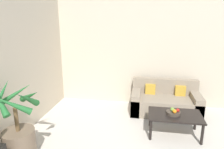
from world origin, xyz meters
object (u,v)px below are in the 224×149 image
at_px(apple_red, 178,110).
at_px(orange_fruit, 175,111).
at_px(potted_palm, 19,134).
at_px(sofa_loveseat, 165,102).
at_px(fruit_bowl, 173,113).
at_px(apple_green, 172,109).
at_px(coffee_table, 175,117).

height_order(apple_red, orange_fruit, orange_fruit).
height_order(potted_palm, sofa_loveseat, potted_palm).
height_order(potted_palm, fruit_bowl, potted_palm).
bearing_deg(apple_red, apple_green, 170.31).
height_order(potted_palm, apple_green, potted_palm).
distance_m(potted_palm, sofa_loveseat, 3.18).
xyz_separation_m(sofa_loveseat, coffee_table, (0.10, -0.97, 0.11)).
bearing_deg(apple_green, apple_red, -9.69).
relative_size(fruit_bowl, apple_red, 3.93).
xyz_separation_m(fruit_bowl, orange_fruit, (0.01, -0.07, 0.06)).
distance_m(sofa_loveseat, orange_fruit, 1.08).
xyz_separation_m(potted_palm, apple_green, (2.44, 1.12, 0.10)).
bearing_deg(coffee_table, sofa_loveseat, 95.68).
bearing_deg(sofa_loveseat, apple_green, -87.47).
height_order(fruit_bowl, orange_fruit, orange_fruit).
bearing_deg(coffee_table, fruit_bowl, -178.05).
bearing_deg(potted_palm, orange_fruit, 22.72).
xyz_separation_m(sofa_loveseat, apple_green, (0.04, -0.96, 0.25)).
height_order(apple_red, apple_green, apple_green).
bearing_deg(sofa_loveseat, apple_red, -81.91).
bearing_deg(potted_palm, coffee_table, 23.92).
xyz_separation_m(potted_palm, apple_red, (2.54, 1.10, 0.10)).
distance_m(coffee_table, orange_fruit, 0.16).
relative_size(apple_green, orange_fruit, 1.02).
height_order(sofa_loveseat, fruit_bowl, sofa_loveseat).
bearing_deg(orange_fruit, sofa_loveseat, 94.02).
distance_m(potted_palm, orange_fruit, 2.69).
relative_size(potted_palm, apple_green, 17.14).
relative_size(potted_palm, fruit_bowl, 4.89).
relative_size(potted_palm, apple_red, 19.20).
distance_m(apple_red, orange_fruit, 0.09).
relative_size(sofa_loveseat, apple_red, 23.58).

